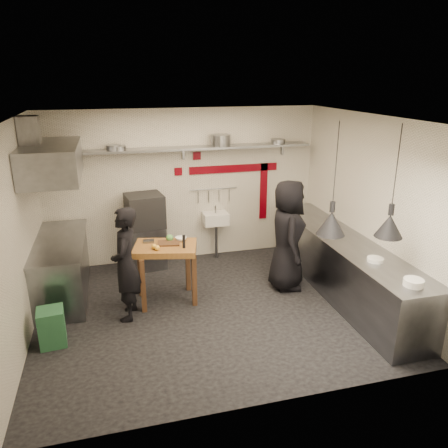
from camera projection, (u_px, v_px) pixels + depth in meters
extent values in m
plane|color=black|center=(211.00, 309.00, 6.56)|extent=(5.00, 5.00, 0.00)
plane|color=beige|center=(209.00, 119.00, 5.66)|extent=(5.00, 5.00, 0.00)
cube|color=beige|center=(184.00, 186.00, 8.03)|extent=(5.00, 0.04, 2.80)
cube|color=beige|center=(259.00, 287.00, 4.19)|extent=(5.00, 0.04, 2.80)
cube|color=beige|center=(17.00, 237.00, 5.50)|extent=(0.04, 4.20, 2.80)
cube|color=beige|center=(368.00, 208.00, 6.72)|extent=(0.04, 4.20, 2.80)
cube|color=#5F010B|center=(234.00, 169.00, 8.15)|extent=(1.70, 0.02, 0.14)
cube|color=#5F010B|center=(263.00, 191.00, 8.45)|extent=(0.14, 0.02, 1.10)
cube|color=#5F010B|center=(197.00, 156.00, 7.90)|extent=(0.14, 0.02, 0.14)
cube|color=#5F010B|center=(178.00, 172.00, 7.90)|extent=(0.14, 0.02, 0.14)
cube|color=slate|center=(185.00, 148.00, 7.63)|extent=(4.60, 0.34, 0.04)
cube|color=slate|center=(72.00, 158.00, 7.34)|extent=(0.04, 0.06, 0.24)
cube|color=slate|center=(183.00, 153.00, 7.80)|extent=(0.04, 0.06, 0.24)
cube|color=slate|center=(282.00, 148.00, 8.27)|extent=(0.04, 0.06, 0.24)
cylinder|color=slate|center=(114.00, 147.00, 7.32)|extent=(0.32, 0.32, 0.09)
cylinder|color=slate|center=(118.00, 148.00, 7.34)|extent=(0.30, 0.30, 0.07)
cylinder|color=slate|center=(221.00, 140.00, 7.75)|extent=(0.44, 0.44, 0.20)
cylinder|color=slate|center=(278.00, 141.00, 8.04)|extent=(0.31, 0.31, 0.08)
cube|color=slate|center=(146.00, 246.00, 7.91)|extent=(0.70, 0.65, 0.80)
cube|color=black|center=(145.00, 211.00, 7.62)|extent=(0.69, 0.66, 0.58)
cube|color=#5F010B|center=(146.00, 215.00, 7.38)|extent=(0.50, 0.10, 0.46)
cube|color=black|center=(144.00, 215.00, 7.37)|extent=(0.34, 0.06, 0.34)
cube|color=silver|center=(216.00, 219.00, 8.20)|extent=(0.46, 0.34, 0.22)
cylinder|color=slate|center=(215.00, 209.00, 8.14)|extent=(0.03, 0.03, 0.14)
cylinder|color=slate|center=(216.00, 241.00, 8.31)|extent=(0.06, 0.06, 0.66)
cylinder|color=slate|center=(214.00, 189.00, 8.15)|extent=(0.90, 0.02, 0.02)
cube|color=slate|center=(342.00, 266.00, 6.94)|extent=(0.70, 3.80, 0.90)
cube|color=slate|center=(345.00, 239.00, 6.79)|extent=(0.76, 3.90, 0.03)
cylinder|color=silver|center=(413.00, 283.00, 5.24)|extent=(0.24, 0.24, 0.09)
cylinder|color=silver|center=(375.00, 260.00, 5.94)|extent=(0.25, 0.25, 0.05)
cube|color=slate|center=(62.00, 269.00, 6.86)|extent=(0.70, 1.90, 0.90)
cube|color=slate|center=(59.00, 241.00, 6.71)|extent=(0.76, 2.00, 0.03)
cube|color=slate|center=(52.00, 161.00, 6.32)|extent=(0.78, 1.60, 0.50)
cube|color=slate|center=(29.00, 134.00, 6.13)|extent=(0.28, 0.28, 0.50)
cube|color=#235634|center=(52.00, 327.00, 5.63)|extent=(0.36, 0.36, 0.50)
cube|color=#492D1A|center=(169.00, 243.00, 6.58)|extent=(0.36, 0.28, 0.02)
cylinder|color=black|center=(184.00, 242.00, 6.40)|extent=(0.05, 0.05, 0.20)
sphere|color=gold|center=(154.00, 247.00, 6.37)|extent=(0.10, 0.10, 0.08)
sphere|color=gold|center=(157.00, 248.00, 6.33)|extent=(0.09, 0.09, 0.08)
sphere|color=#498A3C|center=(170.00, 238.00, 6.68)|extent=(0.13, 0.13, 0.11)
cube|color=slate|center=(149.00, 241.00, 6.65)|extent=(0.18, 0.13, 0.03)
imported|color=silver|center=(181.00, 239.00, 6.71)|extent=(0.22, 0.22, 0.05)
imported|color=black|center=(126.00, 264.00, 6.10)|extent=(0.51, 0.67, 1.65)
imported|color=black|center=(288.00, 235.00, 6.99)|extent=(0.76, 0.99, 1.81)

